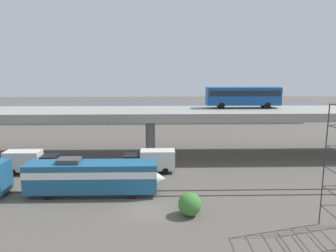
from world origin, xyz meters
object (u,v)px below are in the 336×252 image
at_px(parked_car_1, 35,113).
at_px(parked_car_6, 223,111).
at_px(service_truck_west, 30,161).
at_px(parked_car_4, 158,110).
at_px(parked_car_5, 58,111).
at_px(parked_car_3, 188,112).
at_px(parked_car_2, 64,113).
at_px(parked_car_7, 170,113).
at_px(parked_car_0, 257,112).
at_px(train_locomotive, 99,176).
at_px(transit_bus_on_overpass, 243,95).
at_px(service_truck_east, 151,160).

xyz_separation_m(parked_car_1, parked_car_6, (49.56, 4.01, -0.00)).
distance_m(service_truck_west, parked_car_4, 48.83).
bearing_deg(parked_car_5, parked_car_6, -179.57).
bearing_deg(parked_car_1, parked_car_3, -179.00).
height_order(parked_car_2, parked_car_7, same).
xyz_separation_m(parked_car_0, parked_car_4, (-26.29, 4.52, -0.00)).
distance_m(train_locomotive, service_truck_west, 13.06).
xyz_separation_m(transit_bus_on_overpass, parked_car_0, (12.21, 31.01, -7.04)).
relative_size(parked_car_4, parked_car_6, 0.93).
xyz_separation_m(train_locomotive, parked_car_2, (-18.09, 48.12, 0.27)).
bearing_deg(parked_car_5, parked_car_0, 176.71).
xyz_separation_m(service_truck_west, parked_car_3, (24.80, 41.38, 0.83)).
height_order(transit_bus_on_overpass, parked_car_0, transit_bus_on_overpass).
xyz_separation_m(service_truck_west, parked_car_1, (-14.96, 40.68, 0.83)).
bearing_deg(parked_car_4, parked_car_7, -59.64).
bearing_deg(parked_car_6, parked_car_3, -161.28).
distance_m(service_truck_west, parked_car_1, 43.36).
distance_m(transit_bus_on_overpass, parked_car_4, 38.86).
bearing_deg(parked_car_5, service_truck_west, 102.99).
xyz_separation_m(transit_bus_on_overpass, parked_car_1, (-45.93, 30.41, -7.04)).
xyz_separation_m(service_truck_west, parked_car_5, (-10.24, 44.36, 0.83)).
bearing_deg(train_locomotive, parked_car_4, 83.27).
xyz_separation_m(service_truck_west, parked_car_7, (19.89, 40.68, 0.83)).
bearing_deg(parked_car_3, parked_car_2, 1.60).
height_order(parked_car_0, parked_car_5, same).
relative_size(service_truck_east, parked_car_5, 1.47).
relative_size(parked_car_3, parked_car_7, 0.90).
height_order(parked_car_2, parked_car_4, same).
relative_size(parked_car_0, parked_car_7, 0.96).
relative_size(transit_bus_on_overpass, service_truck_east, 1.76).
distance_m(service_truck_west, parked_car_0, 59.75).
xyz_separation_m(parked_car_0, parked_car_7, (-23.28, -0.61, 0.00)).
xyz_separation_m(parked_car_0, parked_car_5, (-53.41, 3.07, 0.00)).
bearing_deg(parked_car_5, parked_car_2, 125.02).
distance_m(train_locomotive, parked_car_5, 56.01).
xyz_separation_m(transit_bus_on_overpass, parked_car_7, (-11.07, 30.40, -7.04)).
distance_m(parked_car_4, parked_car_6, 17.74).
bearing_deg(parked_car_5, parked_car_7, 173.04).
xyz_separation_m(transit_bus_on_overpass, parked_car_6, (3.63, 34.42, -7.04)).
height_order(transit_bus_on_overpass, parked_car_6, transit_bus_on_overpass).
bearing_deg(service_truck_west, service_truck_east, 0.00).
relative_size(service_truck_west, parked_car_0, 1.51).
xyz_separation_m(train_locomotive, parked_car_5, (-20.81, 52.00, 0.27)).
distance_m(service_truck_east, parked_car_4, 45.82).
distance_m(parked_car_0, parked_car_4, 26.67).
bearing_deg(parked_car_2, parked_car_3, 1.60).
relative_size(train_locomotive, parked_car_7, 3.25).
distance_m(parked_car_1, parked_car_4, 32.26).
bearing_deg(service_truck_west, parked_car_3, 59.06).
xyz_separation_m(parked_car_1, parked_car_5, (4.73, 3.67, 0.00)).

